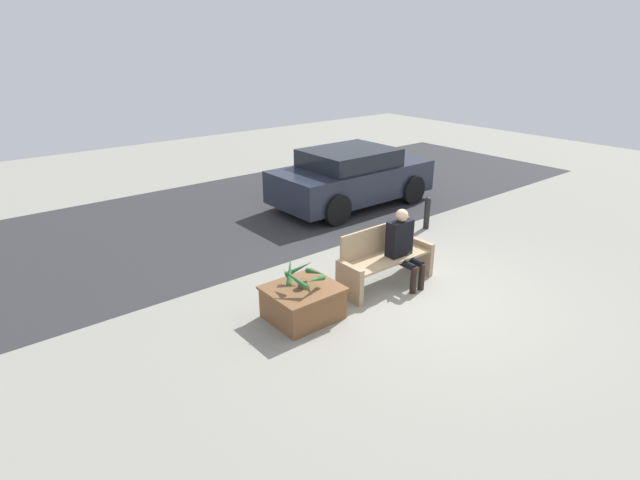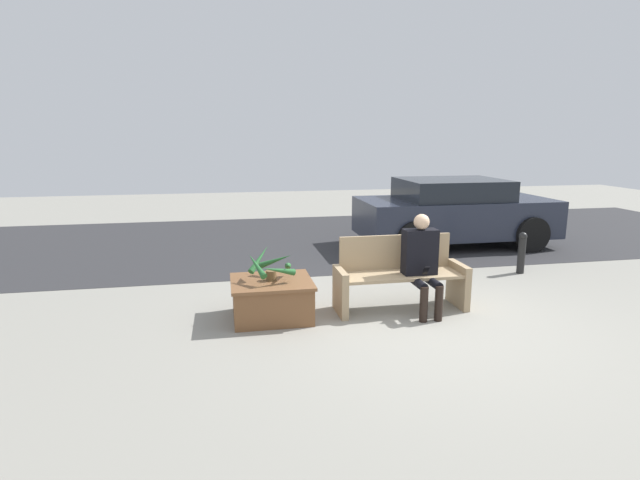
{
  "view_description": "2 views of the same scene",
  "coord_description": "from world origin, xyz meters",
  "px_view_note": "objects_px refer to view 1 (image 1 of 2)",
  "views": [
    {
      "loc": [
        -5.7,
        -4.58,
        3.84
      ],
      "look_at": [
        -1.26,
        0.91,
        0.99
      ],
      "focal_mm": 28.0,
      "sensor_mm": 36.0,
      "label": 1
    },
    {
      "loc": [
        -2.4,
        -5.5,
        2.31
      ],
      "look_at": [
        -1.13,
        1.05,
        0.89
      ],
      "focal_mm": 28.0,
      "sensor_mm": 36.0,
      "label": 2
    }
  ],
  "objects_px": {
    "person_seated": "(403,243)",
    "planter_box": "(303,301)",
    "bench": "(384,259)",
    "parked_car": "(351,177)",
    "potted_plant": "(303,275)",
    "bollard_post": "(427,212)"
  },
  "relations": [
    {
      "from": "planter_box",
      "to": "parked_car",
      "type": "distance_m",
      "value": 5.53
    },
    {
      "from": "bench",
      "to": "person_seated",
      "type": "xyz_separation_m",
      "value": [
        0.23,
        -0.19,
        0.28
      ]
    },
    {
      "from": "planter_box",
      "to": "potted_plant",
      "type": "xyz_separation_m",
      "value": [
        0.01,
        0.0,
        0.42
      ]
    },
    {
      "from": "person_seated",
      "to": "planter_box",
      "type": "relative_size",
      "value": 1.27
    },
    {
      "from": "planter_box",
      "to": "parked_car",
      "type": "xyz_separation_m",
      "value": [
        4.19,
        3.57,
        0.44
      ]
    },
    {
      "from": "planter_box",
      "to": "bollard_post",
      "type": "xyz_separation_m",
      "value": [
        4.35,
        1.3,
        0.11
      ]
    },
    {
      "from": "bench",
      "to": "parked_car",
      "type": "relative_size",
      "value": 0.44
    },
    {
      "from": "bench",
      "to": "planter_box",
      "type": "height_order",
      "value": "bench"
    },
    {
      "from": "bollard_post",
      "to": "potted_plant",
      "type": "bearing_deg",
      "value": -163.33
    },
    {
      "from": "person_seated",
      "to": "parked_car",
      "type": "bearing_deg",
      "value": 58.91
    },
    {
      "from": "parked_car",
      "to": "bollard_post",
      "type": "relative_size",
      "value": 5.67
    },
    {
      "from": "bollard_post",
      "to": "person_seated",
      "type": "bearing_deg",
      "value": -148.86
    },
    {
      "from": "bench",
      "to": "planter_box",
      "type": "xyz_separation_m",
      "value": [
        -1.72,
        -0.04,
        -0.18
      ]
    },
    {
      "from": "person_seated",
      "to": "potted_plant",
      "type": "height_order",
      "value": "person_seated"
    },
    {
      "from": "planter_box",
      "to": "potted_plant",
      "type": "relative_size",
      "value": 1.62
    },
    {
      "from": "parked_car",
      "to": "bollard_post",
      "type": "bearing_deg",
      "value": -86.11
    },
    {
      "from": "potted_plant",
      "to": "person_seated",
      "type": "bearing_deg",
      "value": -4.33
    },
    {
      "from": "bench",
      "to": "parked_car",
      "type": "bearing_deg",
      "value": 55.02
    },
    {
      "from": "person_seated",
      "to": "planter_box",
      "type": "bearing_deg",
      "value": 175.71
    },
    {
      "from": "potted_plant",
      "to": "bollard_post",
      "type": "relative_size",
      "value": 0.89
    },
    {
      "from": "potted_plant",
      "to": "parked_car",
      "type": "bearing_deg",
      "value": 40.45
    },
    {
      "from": "potted_plant",
      "to": "bollard_post",
      "type": "height_order",
      "value": "potted_plant"
    }
  ]
}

